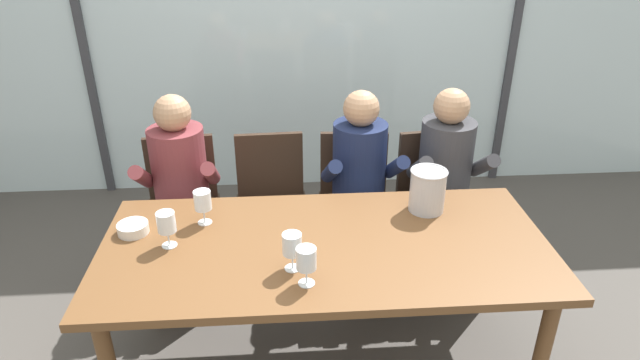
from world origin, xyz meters
name	(u,v)px	position (x,y,z in m)	size (l,w,h in m)	color
ground	(313,254)	(0.00, 1.00, 0.00)	(14.00, 14.00, 0.00)	#4C4742
window_glass_panel	(304,29)	(0.00, 2.09, 1.30)	(7.27, 0.03, 2.60)	silver
window_mullion_left	(81,33)	(-1.64, 2.07, 1.30)	(0.06, 0.06, 2.60)	#38383D
window_mullion_right	(515,26)	(1.64, 2.07, 1.30)	(0.06, 0.06, 2.60)	#38383D
dining_table	(325,257)	(0.00, 0.00, 0.68)	(2.07, 0.95, 0.75)	brown
chair_near_curtain	(183,198)	(-0.81, 0.90, 0.53)	(0.48, 0.48, 0.89)	#332319
chair_left_of_center	(271,195)	(-0.27, 0.90, 0.53)	(0.46, 0.46, 0.89)	#332319
chair_center	(354,194)	(0.25, 0.88, 0.53)	(0.47, 0.47, 0.89)	#332319
chair_right_of_center	(434,192)	(0.76, 0.87, 0.53)	(0.49, 0.49, 0.89)	#332319
person_maroon_top	(179,185)	(-0.79, 0.75, 0.70)	(0.47, 0.62, 1.21)	brown
person_navy_polo	(362,179)	(0.28, 0.75, 0.70)	(0.48, 0.63, 1.21)	#192347
person_charcoal_jacket	(448,176)	(0.79, 0.75, 0.70)	(0.46, 0.61, 1.21)	#38383D
ice_bucket_primary	(428,190)	(0.54, 0.27, 0.87)	(0.19, 0.19, 0.22)	#B7B7BC
tasting_bowl	(133,228)	(-0.90, 0.15, 0.78)	(0.15, 0.15, 0.05)	silver
wine_glass_by_left_taster	(166,224)	(-0.71, 0.03, 0.87)	(0.08, 0.08, 0.17)	silver
wine_glass_near_bucket	(306,260)	(-0.10, -0.29, 0.87)	(0.08, 0.08, 0.17)	silver
wine_glass_center_pour	(292,245)	(-0.16, -0.18, 0.88)	(0.08, 0.08, 0.17)	silver
wine_glass_by_right_taster	(203,202)	(-0.58, 0.22, 0.87)	(0.08, 0.08, 0.17)	silver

